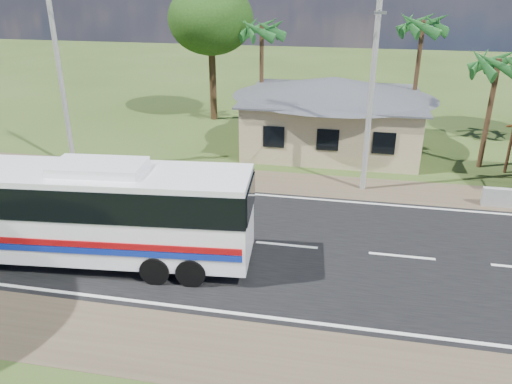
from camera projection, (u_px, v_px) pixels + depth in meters
ground at (287, 245)px, 20.09m from camera, size 120.00×120.00×0.00m
road at (287, 245)px, 20.09m from camera, size 120.00×16.00×0.03m
house at (333, 106)px, 30.54m from camera, size 12.40×10.00×5.00m
utility_poles at (366, 74)px, 23.14m from camera, size 32.80×2.22×11.00m
palm_near at (498, 64)px, 26.02m from camera, size 2.80×2.80×6.70m
palm_mid at (423, 26)px, 30.10m from camera, size 2.80×2.80×8.20m
palm_far at (262, 30)px, 32.50m from camera, size 2.80×2.80×7.70m
tree_behind_house at (211, 20)px, 34.82m from camera, size 6.00×6.00×9.61m
coach_bus at (76, 206)px, 18.16m from camera, size 13.07×3.89×4.00m
small_car at (11, 194)px, 23.35m from camera, size 2.06×3.71×1.19m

